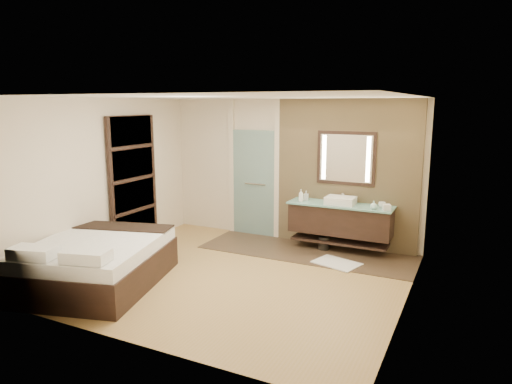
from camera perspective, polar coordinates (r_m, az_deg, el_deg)
The scene contains 15 objects.
floor at distance 7.12m, azimuth -2.72°, elevation -10.47°, with size 5.00×5.00×0.00m, color #9F7C42.
tile_strip at distance 8.27m, azimuth 6.37°, elevation -7.41°, with size 3.80×1.30×0.01m, color #3E3022.
stone_wall at distance 8.38m, azimuth 11.20°, elevation 2.16°, with size 2.60×0.08×2.70m, color tan.
vanity at distance 8.26m, azimuth 10.47°, elevation -3.40°, with size 1.85×0.55×0.88m.
mirror_unit at distance 8.29m, azimuth 11.18°, elevation 4.16°, with size 1.06×0.04×0.96m.
frosted_door at distance 9.05m, azimuth -0.24°, elevation 1.68°, with size 1.10×0.12×2.70m.
shoji_partition at distance 8.64m, azimuth -15.08°, elevation 1.31°, with size 0.06×1.20×2.40m.
bed at distance 7.09m, azimuth -19.32°, elevation -8.30°, with size 2.18×2.47×0.81m.
bath_mat at distance 7.72m, azimuth 10.05°, elevation -8.75°, with size 0.72×0.50×0.02m, color silver.
waste_bin at distance 8.39m, azimuth 8.49°, elevation -6.34°, with size 0.20×0.20×0.25m, color black.
tissue_box at distance 7.87m, azimuth 16.01°, elevation -1.85°, with size 0.12×0.12×0.10m, color silver.
soap_bottle_a at distance 8.29m, azimuth 5.63°, elevation -0.42°, with size 0.08×0.08×0.22m, color white.
soap_bottle_b at distance 8.40m, azimuth 6.27°, elevation -0.44°, with size 0.08×0.08×0.17m, color #B2B2B2.
soap_bottle_c at distance 7.90m, azimuth 14.50°, elevation -1.57°, with size 0.11×0.11×0.14m, color silver.
cup at distance 8.07m, azimuth 15.47°, elevation -1.53°, with size 0.12×0.12×0.09m, color white.
Camera 1 is at (3.21, -5.81, 2.60)m, focal length 32.00 mm.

